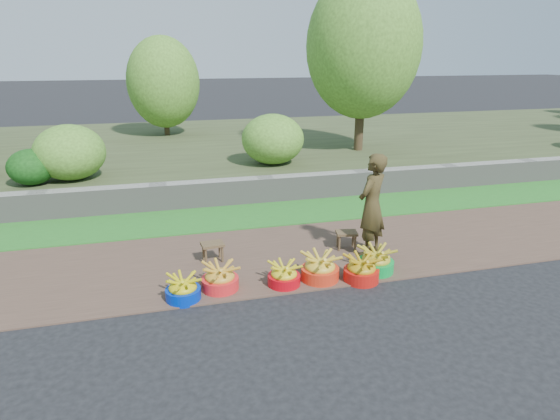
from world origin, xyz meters
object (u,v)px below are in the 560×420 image
object	(u,v)px
basin_e	(361,270)
vendor_woman	(372,205)
basin_c	(284,276)
stool_left	(213,247)
basin_d	(320,269)
basin_f	(376,261)
basin_a	(183,289)
basin_b	(220,279)
stool_right	(347,235)

from	to	relation	value
basin_e	vendor_woman	bearing A→B (deg)	58.36
basin_c	stool_left	distance (m)	1.33
basin_d	vendor_woman	size ratio (longest dim) A/B	0.33
basin_e	stool_left	size ratio (longest dim) A/B	1.39
basin_f	stool_left	world-z (taller)	basin_f
basin_a	basin_c	world-z (taller)	basin_a
basin_a	basin_e	distance (m)	2.45
basin_f	basin_a	bearing A→B (deg)	-177.67
basin_b	basin_e	size ratio (longest dim) A/B	1.01
stool_right	basin_f	bearing A→B (deg)	-83.97
basin_c	vendor_woman	size ratio (longest dim) A/B	0.28
basin_d	basin_e	xyz separation A→B (m)	(0.56, -0.16, -0.01)
basin_f	vendor_woman	distance (m)	0.90
basin_a	basin_d	bearing A→B (deg)	2.42
basin_a	basin_e	bearing A→B (deg)	-1.93
basin_b	vendor_woman	bearing A→B (deg)	12.86
basin_d	basin_e	size ratio (longest dim) A/B	1.08
stool_left	vendor_woman	distance (m)	2.52
basin_c	basin_e	bearing A→B (deg)	-6.98
vendor_woman	basin_c	bearing A→B (deg)	-14.48
basin_c	stool_right	world-z (taller)	basin_c
basin_d	basin_e	distance (m)	0.58
stool_right	vendor_woman	xyz separation A→B (m)	(0.27, -0.29, 0.58)
basin_a	stool_right	xyz separation A→B (m)	(2.67, 1.00, 0.10)
basin_a	vendor_woman	distance (m)	3.10
basin_b	vendor_woman	size ratio (longest dim) A/B	0.31
basin_f	basin_b	bearing A→B (deg)	178.98
basin_a	vendor_woman	size ratio (longest dim) A/B	0.28
basin_b	basin_d	xyz separation A→B (m)	(1.40, -0.07, 0.01)
basin_c	basin_f	xyz separation A→B (m)	(1.40, 0.06, 0.02)
basin_a	stool_left	size ratio (longest dim) A/B	1.27
basin_b	vendor_woman	xyz separation A→B (m)	(2.44, 0.56, 0.66)
basin_f	vendor_woman	xyz separation A→B (m)	(0.17, 0.60, 0.66)
vendor_woman	basin_e	bearing A→B (deg)	21.14
basin_d	vendor_woman	distance (m)	1.38
basin_d	stool_left	distance (m)	1.70
basin_e	stool_left	distance (m)	2.26
basin_e	basin_d	bearing A→B (deg)	163.69
basin_a	basin_c	size ratio (longest dim) A/B	1.01
basin_b	basin_f	size ratio (longest dim) A/B	0.97
basin_a	basin_d	world-z (taller)	basin_d
basin_c	basin_b	bearing A→B (deg)	173.24
basin_a	basin_e	xyz separation A→B (m)	(2.45, -0.08, 0.01)
basin_c	stool_left	bearing A→B (deg)	129.69
basin_b	stool_right	xyz separation A→B (m)	(2.17, 0.85, 0.09)
stool_right	basin_e	bearing A→B (deg)	-101.50
basin_b	vendor_woman	distance (m)	2.59
basin_f	basin_c	bearing A→B (deg)	-177.45
basin_b	stool_right	world-z (taller)	basin_b
basin_e	vendor_woman	world-z (taller)	vendor_woman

